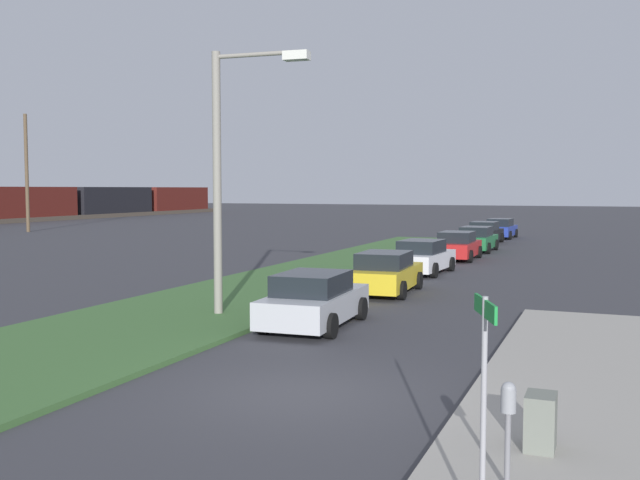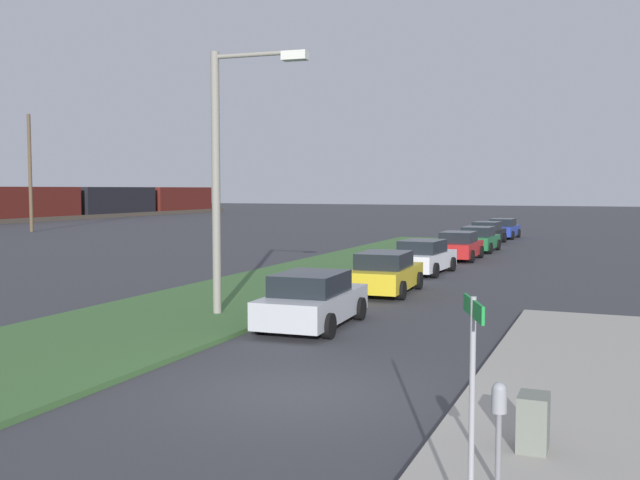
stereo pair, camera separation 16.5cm
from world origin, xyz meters
The scene contains 15 objects.
ground centered at (0.00, 0.00, 0.00)m, with size 300.00×300.00×0.00m, color #38383D.
grass_median centered at (10.00, 6.35, 0.06)m, with size 60.00×6.00×0.12m, color #3D6633.
sidewalk_curb centered at (-2.00, -4.50, 0.07)m, with size 24.00×3.20×0.14m, color #9E998E.
parked_car_silver centered at (5.88, 2.11, 0.72)m, with size 4.37×2.16×1.47m.
parked_car_yellow centered at (12.54, 2.14, 0.72)m, with size 4.37×2.16×1.47m.
parked_car_white centered at (18.82, 2.33, 0.72)m, with size 4.39×2.20×1.47m.
parked_car_red centered at (25.49, 2.12, 0.72)m, with size 4.30×2.03×1.47m.
parked_car_green centered at (30.85, 2.02, 0.72)m, with size 4.33×2.08×1.47m.
parked_car_black centered at (37.48, 2.59, 0.72)m, with size 4.36×2.13×1.47m.
parked_car_blue centered at (42.92, 2.29, 0.72)m, with size 4.37×2.16×1.47m.
parking_meter centered at (-3.15, -4.05, 1.05)m, with size 0.18×0.18×1.42m.
utility_box centered at (-1.68, -4.31, 0.45)m, with size 0.55×0.40×0.90m, color slate.
street_sign centered at (-4.43, -3.96, 1.70)m, with size 0.85×0.36×2.60m.
streetlight centered at (6.23, 4.86, 4.39)m, with size 0.47×2.88×7.50m.
distant_utility_pole centered at (36.08, 40.89, 5.00)m, with size 0.30×0.30×10.00m, color brown.
Camera 1 is at (-11.67, -5.08, 3.67)m, focal length 40.44 mm.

